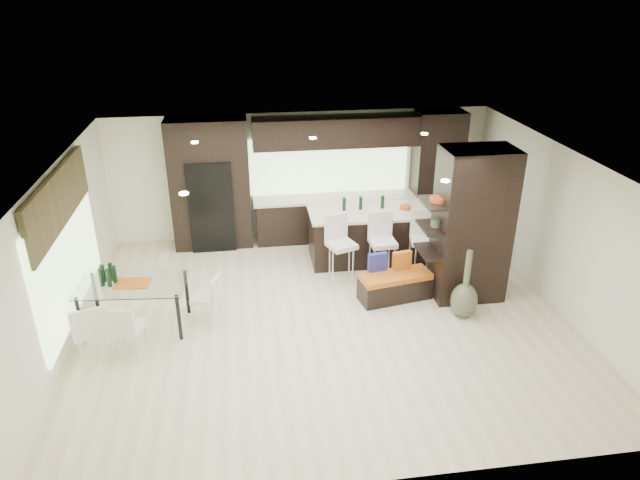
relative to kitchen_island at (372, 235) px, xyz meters
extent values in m
plane|color=beige|center=(-1.25, -2.03, -0.52)|extent=(8.00, 8.00, 0.00)
cube|color=white|center=(-1.25, 1.47, 0.83)|extent=(8.00, 0.02, 2.70)
cube|color=white|center=(-5.25, -2.03, 0.83)|extent=(0.02, 7.00, 2.70)
cube|color=white|center=(2.75, -2.03, 0.83)|extent=(0.02, 7.00, 2.70)
cube|color=white|center=(-1.25, -2.03, 2.18)|extent=(8.00, 7.00, 0.02)
cube|color=#B2D199|center=(-5.21, -1.83, 0.83)|extent=(0.04, 3.20, 1.90)
cube|color=#B2D199|center=(-0.65, 1.43, 1.03)|extent=(3.40, 0.04, 1.20)
cube|color=brown|center=(-5.18, -1.83, 1.73)|extent=(0.08, 3.00, 0.80)
cube|color=white|center=(-1.25, -1.78, 2.16)|extent=(4.00, 3.00, 0.02)
cube|color=black|center=(-0.75, 1.14, 0.83)|extent=(6.80, 0.68, 2.70)
cube|color=black|center=(-3.15, 1.09, 0.43)|extent=(0.90, 0.68, 1.90)
cube|color=black|center=(1.35, -1.63, 0.83)|extent=(1.20, 0.80, 2.70)
cube|color=black|center=(0.00, 0.00, 0.00)|extent=(2.52, 1.11, 1.05)
cube|color=silver|center=(-0.77, -0.87, 0.00)|extent=(0.59, 0.59, 1.05)
cube|color=silver|center=(0.00, -0.87, 0.00)|extent=(0.48, 0.48, 1.04)
cube|color=silver|center=(0.77, -0.87, 0.00)|extent=(0.53, 0.53, 1.04)
cube|color=black|center=(0.07, -1.61, -0.28)|extent=(1.34, 0.72, 0.49)
cube|color=white|center=(-4.31, -1.89, -0.12)|extent=(1.75, 1.09, 0.80)
cube|color=silver|center=(-4.31, -2.67, -0.10)|extent=(0.56, 0.56, 0.85)
cube|color=silver|center=(-4.84, -2.69, -0.07)|extent=(0.61, 0.61, 0.90)
cube|color=silver|center=(-3.19, -1.89, -0.13)|extent=(0.54, 0.54, 0.78)
camera|label=1|loc=(-2.49, -10.10, 4.70)|focal=32.00mm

